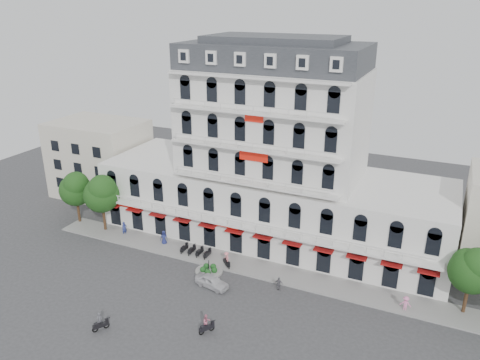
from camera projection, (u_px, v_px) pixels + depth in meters
name	position (u px, v px, depth m)	size (l,w,h in m)	color
ground	(207.00, 308.00, 48.18)	(120.00, 120.00, 0.00)	#38383A
sidewalk	(243.00, 265.00, 55.79)	(53.00, 4.00, 0.16)	gray
main_building	(272.00, 164.00, 59.88)	(45.00, 15.00, 25.80)	silver
flank_building_west	(100.00, 158.00, 74.63)	(14.00, 10.00, 12.00)	beige
traffic_island	(209.00, 270.00, 54.35)	(3.20, 3.20, 1.60)	gray
parked_scooter_row	(196.00, 255.00, 58.11)	(4.40, 1.80, 1.10)	black
tree_west_outer	(76.00, 187.00, 64.79)	(4.50, 4.48, 7.76)	#382314
tree_west_inner	(101.00, 192.00, 62.31)	(4.76, 4.76, 8.25)	#382314
tree_east_inner	(472.00, 269.00, 45.46)	(4.40, 4.37, 7.57)	#382314
parked_car	(212.00, 281.00, 51.45)	(1.60, 3.98, 1.36)	silver
rider_west	(100.00, 323.00, 44.61)	(1.11, 1.49, 1.96)	black
rider_southwest	(207.00, 324.00, 44.19)	(1.12, 1.49, 2.05)	black
rider_center	(227.00, 259.00, 55.12)	(1.34, 1.28, 2.04)	black
pedestrian_left	(164.00, 238.00, 60.33)	(0.94, 0.61, 1.92)	navy
pedestrian_mid	(279.00, 284.00, 50.84)	(0.93, 0.39, 1.59)	#5D5B63
pedestrian_right	(406.00, 304.00, 47.39)	(1.10, 0.63, 1.70)	pink
pedestrian_far	(124.00, 229.00, 62.77)	(0.69, 0.46, 1.91)	navy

